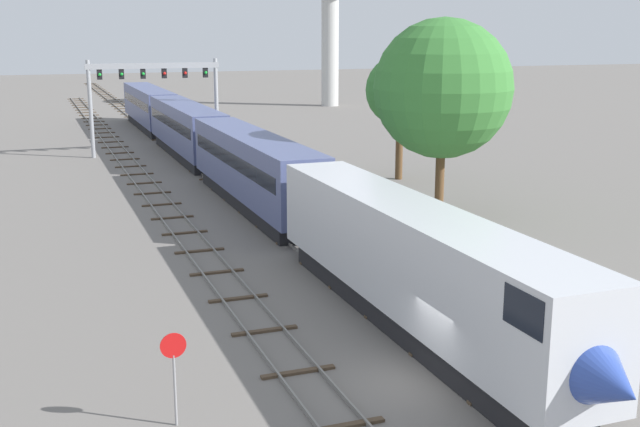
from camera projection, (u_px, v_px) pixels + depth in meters
name	position (u px, v px, depth m)	size (l,w,h in m)	color
ground_plane	(418.00, 382.00, 25.96)	(400.00, 400.00, 0.00)	slate
track_main	(167.00, 142.00, 81.41)	(2.60, 200.00, 0.16)	slate
track_near	(141.00, 178.00, 61.28)	(2.60, 160.00, 0.16)	slate
passenger_train	(212.00, 145.00, 61.49)	(3.04, 90.26, 4.80)	silver
signal_gantry	(154.00, 85.00, 72.12)	(12.10, 0.49, 8.75)	#999BA0
stop_sign	(174.00, 366.00, 22.68)	(0.76, 0.08, 2.88)	gray
trackside_tree_left	(443.00, 89.00, 47.45)	(8.43, 8.43, 12.09)	brown
trackside_tree_mid	(401.00, 91.00, 59.83)	(5.35, 5.35, 9.53)	brown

